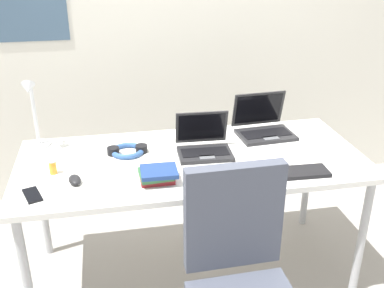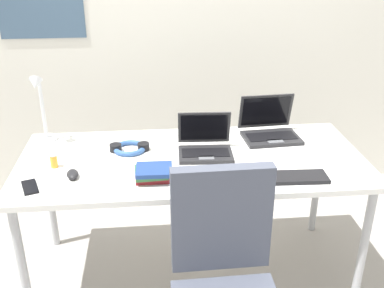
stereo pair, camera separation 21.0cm
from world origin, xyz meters
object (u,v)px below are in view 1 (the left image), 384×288
Objects in this scene: headphones at (127,151)px; laptop_back_right at (204,145)px; laptop_front_left at (263,127)px; cell_phone at (32,195)px; book_stack at (157,175)px; desk_lamp at (34,115)px; external_keyboard at (295,173)px; computer_mouse at (75,180)px; pill_bottle at (53,166)px.

laptop_back_right is at bearing -10.16° from headphones.
laptop_front_left is 1.13× the size of laptop_back_right.
book_stack reaches higher than cell_phone.
desk_lamp is 1.38m from external_keyboard.
laptop_back_right is (-0.39, -0.18, -0.00)m from laptop_front_left.
book_stack is (0.12, -0.33, 0.02)m from headphones.
laptop_back_right is 0.41m from headphones.
headphones is at bearing -172.25° from laptop_front_left.
computer_mouse is (0.21, -0.43, -0.18)m from desk_lamp.
desk_lamp reaches higher than laptop_back_right.
laptop_back_right reaches higher than external_keyboard.
headphones is 1.17× the size of book_stack.
laptop_back_right is 3.71× the size of pill_bottle.
external_keyboard is at bearing -40.23° from laptop_back_right.
external_keyboard is (-0.01, -0.50, -0.04)m from laptop_front_left.
laptop_back_right reaches higher than computer_mouse.
external_keyboard is 3.44× the size of computer_mouse.
desk_lamp reaches higher than computer_mouse.
headphones is (-0.78, 0.40, 0.01)m from external_keyboard.
cell_phone is 0.57m from book_stack.
computer_mouse is 0.53× the size of book_stack.
pill_bottle is at bearing -71.90° from desk_lamp.
headphones reaches higher than external_keyboard.
laptop_front_left is 1.81× the size of book_stack.
computer_mouse is (-1.06, -0.39, -0.03)m from laptop_front_left.
laptop_front_left reaches higher than cell_phone.
external_keyboard is 1.81× the size of book_stack.
external_keyboard is (1.26, -0.55, -0.19)m from desk_lamp.
desk_lamp is 5.07× the size of pill_bottle.
computer_mouse is 0.39m from book_stack.
laptop_back_right is at bearing 5.46° from computer_mouse.
cell_phone is 0.22m from pill_bottle.
cell_phone is 0.74× the size of book_stack.
laptop_front_left is at bearing 12.95° from pill_bottle.
pill_bottle reaches higher than cell_phone.
cell_phone is (-0.85, -0.29, -0.04)m from laptop_back_right.
external_keyboard is at bearing -11.54° from pill_bottle.
computer_mouse is at bearing -64.11° from desk_lamp.
laptop_front_left is 4.19× the size of pill_bottle.
desk_lamp is 2.94× the size of cell_phone.
external_keyboard is at bearing -5.41° from book_stack.
laptop_back_right is 0.38m from book_stack.
desk_lamp is at bearing 140.57° from book_stack.
cell_phone is at bearing -179.37° from external_keyboard.
headphones reaches higher than cell_phone.
headphones is 2.71× the size of pill_bottle.
laptop_back_right is 2.15× the size of cell_phone.
cell_phone is at bearing -161.14° from laptop_back_right.
laptop_back_right is 1.37× the size of headphones.
external_keyboard is at bearing -23.62° from desk_lamp.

